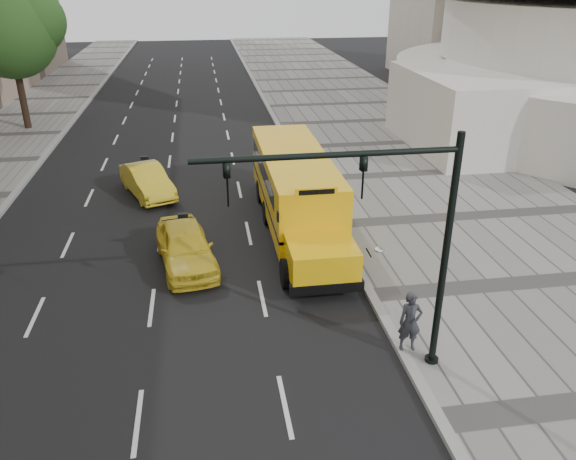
{
  "coord_description": "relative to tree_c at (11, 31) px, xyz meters",
  "views": [
    {
      "loc": [
        0.96,
        -20.47,
        9.63
      ],
      "look_at": [
        3.5,
        -4.0,
        1.9
      ],
      "focal_mm": 35.0,
      "sensor_mm": 36.0,
      "label": 1
    }
  ],
  "objects": [
    {
      "name": "ground",
      "position": [
        10.39,
        -18.33,
        -6.21
      ],
      "size": [
        140.0,
        140.0,
        0.0
      ],
      "primitive_type": "plane",
      "color": "black",
      "rests_on": "ground"
    },
    {
      "name": "sidewalk_museum",
      "position": [
        22.39,
        -18.33,
        -6.14
      ],
      "size": [
        12.0,
        140.0,
        0.15
      ],
      "primitive_type": "cube",
      "color": "gray",
      "rests_on": "ground"
    },
    {
      "name": "curb_museum",
      "position": [
        16.39,
        -18.33,
        -6.14
      ],
      "size": [
        0.3,
        140.0,
        0.15
      ],
      "primitive_type": "cube",
      "color": "gray",
      "rests_on": "ground"
    },
    {
      "name": "tree_c",
      "position": [
        0.0,
        0.0,
        0.0
      ],
      "size": [
        6.38,
        5.67,
        9.0
      ],
      "color": "black",
      "rests_on": "ground"
    },
    {
      "name": "school_bus",
      "position": [
        14.89,
        -17.82,
        -4.45
      ],
      "size": [
        2.96,
        11.56,
        3.19
      ],
      "color": "yellow",
      "rests_on": "ground"
    },
    {
      "name": "taxi_near",
      "position": [
        10.47,
        -20.72,
        -5.45
      ],
      "size": [
        2.5,
        4.68,
        1.51
      ],
      "primitive_type": "imported",
      "rotation": [
        0.0,
        0.0,
        0.17
      ],
      "color": "yellow",
      "rests_on": "ground"
    },
    {
      "name": "taxi_far",
      "position": [
        8.61,
        -13.39,
        -5.51
      ],
      "size": [
        2.95,
        4.53,
        1.41
      ],
      "primitive_type": "imported",
      "rotation": [
        0.0,
        0.0,
        0.38
      ],
      "color": "yellow",
      "rests_on": "ground"
    },
    {
      "name": "pedestrian",
      "position": [
        16.54,
        -26.78,
        -5.19
      ],
      "size": [
        0.67,
        0.47,
        1.74
      ],
      "primitive_type": "imported",
      "rotation": [
        0.0,
        0.0,
        -0.09
      ],
      "color": "#2E3036",
      "rests_on": "sidewalk_museum"
    },
    {
      "name": "traffic_signal",
      "position": [
        15.58,
        -27.4,
        -2.12
      ],
      "size": [
        6.18,
        0.36,
        6.4
      ],
      "color": "black",
      "rests_on": "ground"
    }
  ]
}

